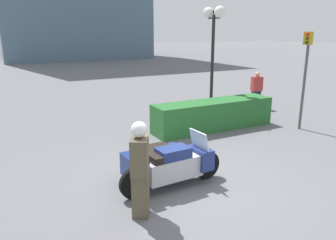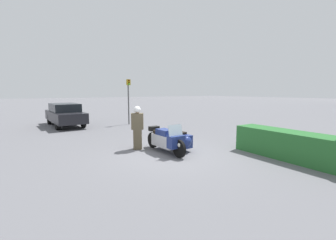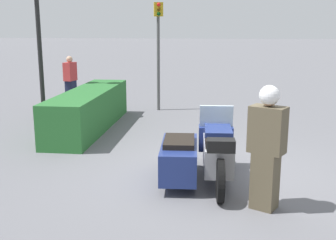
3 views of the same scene
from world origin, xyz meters
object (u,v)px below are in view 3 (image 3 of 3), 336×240
officer_rider (267,145)px  hedge_bush_curbside (89,110)px  traffic_light_near (158,40)px  pedestrian_bystander (70,80)px  police_motorcycle (198,152)px

officer_rider → hedge_bush_curbside: 5.79m
officer_rider → traffic_light_near: 7.37m
hedge_bush_curbside → officer_rider: bearing=-138.3°
officer_rider → hedge_bush_curbside: (4.31, 3.84, -0.44)m
hedge_bush_curbside → traffic_light_near: size_ratio=1.34×
hedge_bush_curbside → traffic_light_near: bearing=-28.7°
traffic_light_near → pedestrian_bystander: traffic_light_near is taller
officer_rider → traffic_light_near: (6.85, 2.45, 1.19)m
hedge_bush_curbside → pedestrian_bystander: pedestrian_bystander is taller
police_motorcycle → traffic_light_near: (5.81, 1.46, 1.65)m
hedge_bush_curbside → traffic_light_near: traffic_light_near is taller
traffic_light_near → pedestrian_bystander: bearing=-121.3°
police_motorcycle → hedge_bush_curbside: bearing=38.2°
police_motorcycle → pedestrian_bystander: 8.05m
officer_rider → traffic_light_near: size_ratio=0.55×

